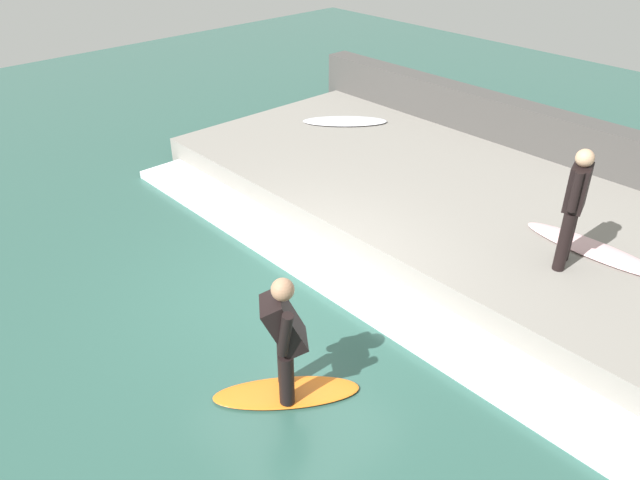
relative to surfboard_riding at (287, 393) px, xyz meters
name	(u,v)px	position (x,y,z in m)	size (l,w,h in m)	color
ground_plane	(295,297)	(1.24, 1.31, -0.03)	(28.00, 28.00, 0.00)	#2D564C
concrete_ledge	(450,203)	(4.57, 1.31, 0.21)	(4.40, 9.97, 0.48)	gray
back_wall	(535,142)	(7.02, 1.31, 0.60)	(0.50, 10.47, 1.26)	#474442
wave_foam_crest	(333,272)	(1.95, 1.31, 0.04)	(0.83, 9.47, 0.13)	silver
surfboard_riding	(287,393)	(0.00, 0.00, 0.00)	(1.58, 1.34, 0.06)	orange
surfer_riding	(284,333)	(0.00, 0.00, 0.84)	(0.62, 0.60, 1.47)	black
surfer_waiting_near	(574,202)	(3.87, -0.98, 1.35)	(0.52, 0.33, 1.61)	black
surfboard_waiting_near	(593,249)	(4.48, -1.13, 0.48)	(0.52, 1.97, 0.06)	beige
surfboard_spare	(345,121)	(5.45, 4.65, 0.48)	(1.65, 1.59, 0.06)	silver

